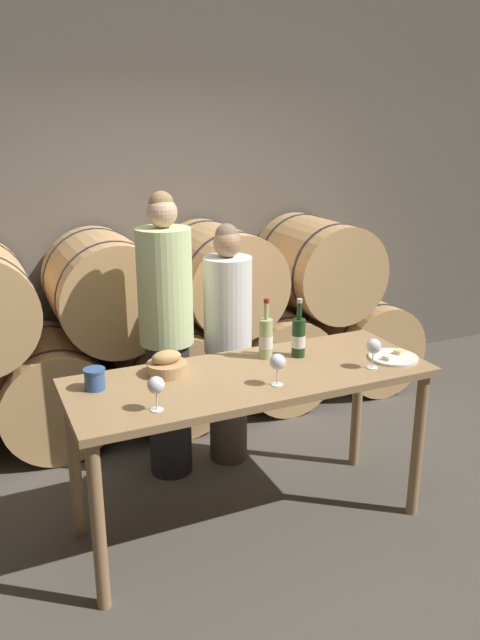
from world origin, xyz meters
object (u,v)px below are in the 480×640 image
object	(u,v)px
cheese_plate	(393,357)
bread_basket	(167,365)
wine_glass_far_left	(156,386)
person_left	(167,337)
wine_bottle_white	(266,338)
person_right	(228,344)
blue_crock	(95,378)
wine_glass_center	(374,347)
wine_bottle_red	(299,337)
tasting_table	(251,394)
wine_glass_left	(278,362)

from	to	relation	value
cheese_plate	bread_basket	bearing A→B (deg)	165.83
wine_glass_far_left	person_left	bearing A→B (deg)	69.59
wine_bottle_white	wine_glass_far_left	distance (m)	0.83
person_right	cheese_plate	bearing A→B (deg)	-53.16
person_right	blue_crock	world-z (taller)	person_right
wine_bottle_white	person_left	bearing A→B (deg)	126.41
person_right	blue_crock	xyz separation A→B (m)	(-0.95, -0.58, 0.16)
wine_glass_far_left	wine_glass_center	bearing A→B (deg)	0.90
person_left	bread_basket	size ratio (longest dim) A/B	8.55
blue_crock	wine_glass_far_left	xyz separation A→B (m)	(0.21, -0.35, 0.06)
wine_bottle_red	blue_crock	bearing A→B (deg)	179.17
cheese_plate	person_left	bearing A→B (deg)	140.77
wine_glass_center	cheese_plate	bearing A→B (deg)	19.03
wine_bottle_red	blue_crock	xyz separation A→B (m)	(-1.12, 0.02, -0.05)
bread_basket	wine_glass_center	distance (m)	1.08
person_left	person_right	bearing A→B (deg)	0.01
tasting_table	person_right	size ratio (longest dim) A/B	1.21
person_left	wine_bottle_white	world-z (taller)	person_left
tasting_table	cheese_plate	distance (m)	0.82
blue_crock	wine_glass_center	bearing A→B (deg)	-13.29
wine_bottle_red	bread_basket	distance (m)	0.75
wine_bottle_white	cheese_plate	bearing A→B (deg)	-25.55
cheese_plate	wine_glass_center	bearing A→B (deg)	-160.97
wine_bottle_red	bread_basket	xyz separation A→B (m)	(-0.74, 0.05, -0.06)
wine_bottle_red	wine_glass_left	xyz separation A→B (m)	(-0.29, -0.30, 0.01)
tasting_table	cheese_plate	size ratio (longest dim) A/B	7.05
tasting_table	wine_bottle_red	bearing A→B (deg)	19.38
cheese_plate	wine_glass_center	xyz separation A→B (m)	(-0.19, -0.06, 0.11)
wine_bottle_red	wine_glass_left	bearing A→B (deg)	-133.54
person_right	wine_bottle_white	bearing A→B (deg)	-90.34
person_left	tasting_table	bearing A→B (deg)	-72.41
wine_bottle_red	blue_crock	distance (m)	1.12
tasting_table	person_right	distance (m)	0.73
wine_bottle_white	wine_glass_center	size ratio (longest dim) A/B	2.07
wine_bottle_white	tasting_table	bearing A→B (deg)	-134.25
blue_crock	tasting_table	bearing A→B (deg)	-10.05
person_left	bread_basket	xyz separation A→B (m)	(-0.17, -0.54, 0.04)
tasting_table	wine_bottle_white	size ratio (longest dim) A/B	5.61
bread_basket	wine_glass_left	xyz separation A→B (m)	(0.45, -0.36, 0.07)
person_left	wine_bottle_red	distance (m)	0.83
wine_bottle_red	wine_glass_far_left	world-z (taller)	wine_bottle_red
wine_glass_left	bread_basket	bearing A→B (deg)	141.70
person_right	wine_glass_center	bearing A→B (deg)	-63.88
person_left	wine_glass_left	world-z (taller)	person_left
bread_basket	wine_glass_left	bearing A→B (deg)	-38.30
tasting_table	wine_glass_far_left	world-z (taller)	wine_glass_far_left
person_left	blue_crock	xyz separation A→B (m)	(-0.55, -0.58, 0.05)
wine_bottle_white	bread_basket	bearing A→B (deg)	179.92
bread_basket	wine_glass_left	world-z (taller)	wine_glass_left
person_right	wine_glass_left	size ratio (longest dim) A/B	9.60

